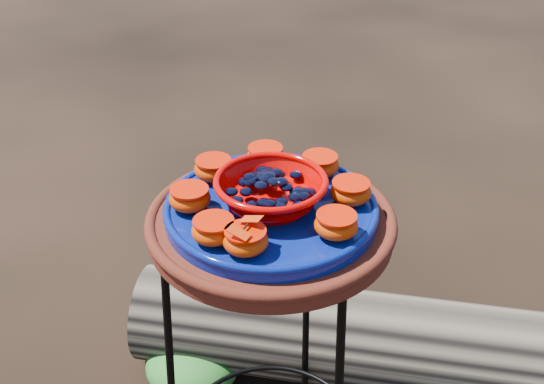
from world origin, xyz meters
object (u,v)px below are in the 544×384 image
at_px(red_bowl, 271,192).
at_px(terracotta_saucer, 271,225).
at_px(plant_stand, 271,370).
at_px(driftwood_log, 400,345).
at_px(cobalt_plate, 271,211).

bearing_deg(red_bowl, terracotta_saucer, 0.00).
bearing_deg(plant_stand, driftwood_log, 64.15).
height_order(cobalt_plate, red_bowl, red_bowl).
xyz_separation_m(red_bowl, driftwood_log, (0.20, 0.40, -0.65)).
relative_size(terracotta_saucer, red_bowl, 2.33).
bearing_deg(cobalt_plate, plant_stand, 0.00).
distance_m(red_bowl, driftwood_log, 0.79).
relative_size(plant_stand, driftwood_log, 0.50).
xyz_separation_m(plant_stand, terracotta_saucer, (0.00, 0.00, 0.37)).
relative_size(plant_stand, terracotta_saucer, 1.59).
distance_m(terracotta_saucer, driftwood_log, 0.74).
bearing_deg(terracotta_saucer, red_bowl, 0.00).
bearing_deg(driftwood_log, plant_stand, -115.85).
relative_size(cobalt_plate, red_bowl, 2.00).
height_order(plant_stand, cobalt_plate, cobalt_plate).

